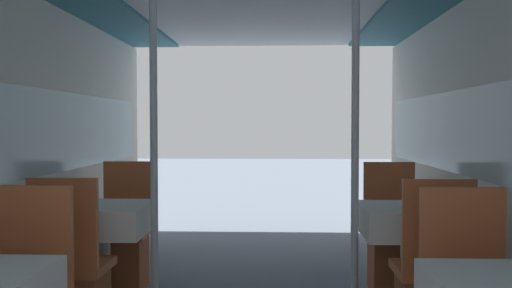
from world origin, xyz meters
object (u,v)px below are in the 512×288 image
support_pole_left_1 (154,157)px  support_pole_right_1 (355,157)px  dining_table_right_1 (409,226)px  dining_table_left_1 (102,223)px  chair_right_far_1 (392,252)px  chair_left_far_1 (124,249)px

support_pole_left_1 → support_pole_right_1: same height
dining_table_right_1 → support_pole_right_1: bearing=180.0°
dining_table_left_1 → chair_right_far_1: chair_right_far_1 is taller
dining_table_left_1 → dining_table_right_1: (2.12, 0.00, 0.00)m
dining_table_right_1 → chair_left_far_1: bearing=165.3°
dining_table_left_1 → chair_right_far_1: bearing=14.7°
support_pole_left_1 → support_pole_right_1: (1.38, 0.00, 0.00)m
chair_left_far_1 → support_pole_right_1: (1.75, -0.56, 0.77)m
support_pole_left_1 → support_pole_right_1: bearing=0.0°
chair_left_far_1 → support_pole_left_1: bearing=123.6°
chair_right_far_1 → dining_table_right_1: bearing=90.0°
support_pole_left_1 → chair_right_far_1: (1.75, 0.56, -0.77)m
dining_table_left_1 → chair_left_far_1: (-0.00, 0.56, -0.31)m
chair_left_far_1 → dining_table_left_1: bearing=90.0°
dining_table_left_1 → chair_left_far_1: bearing=90.0°
dining_table_left_1 → chair_right_far_1: (2.12, 0.56, -0.31)m
support_pole_left_1 → support_pole_right_1: size_ratio=1.00×
dining_table_left_1 → support_pole_left_1: support_pole_left_1 is taller
chair_left_far_1 → dining_table_right_1: 2.22m
chair_left_far_1 → chair_right_far_1: 2.12m
support_pole_left_1 → dining_table_right_1: size_ratio=2.90×
chair_left_far_1 → dining_table_right_1: (2.12, -0.56, 0.31)m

